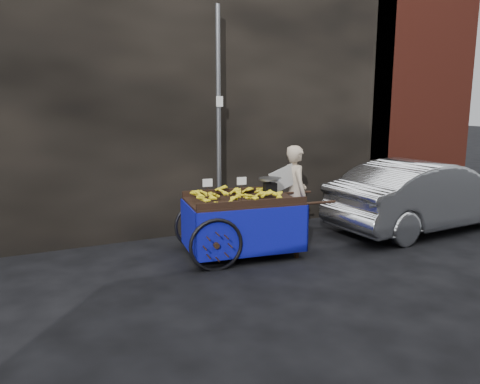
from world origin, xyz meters
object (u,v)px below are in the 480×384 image
plastic_bag (280,239)px  parked_car (426,195)px  banana_cart (239,206)px  vendor (295,193)px

plastic_bag → parked_car: size_ratio=0.06×
banana_cart → plastic_bag: 1.08m
vendor → parked_car: size_ratio=0.42×
plastic_bag → parked_car: bearing=-5.1°
banana_cart → plastic_bag: bearing=16.4°
vendor → parked_car: bearing=-92.7°
banana_cart → plastic_bag: size_ratio=9.63×
banana_cart → parked_car: parked_car is taller
parked_car → plastic_bag: bearing=81.5°
vendor → plastic_bag: vendor is taller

